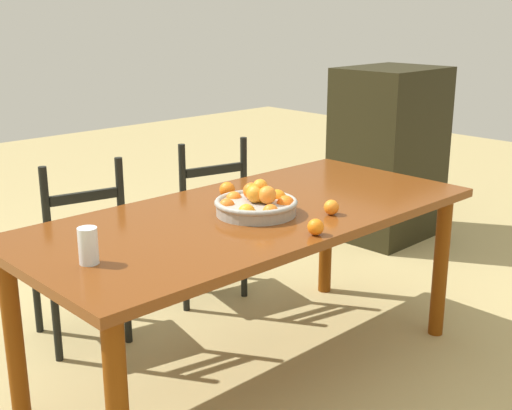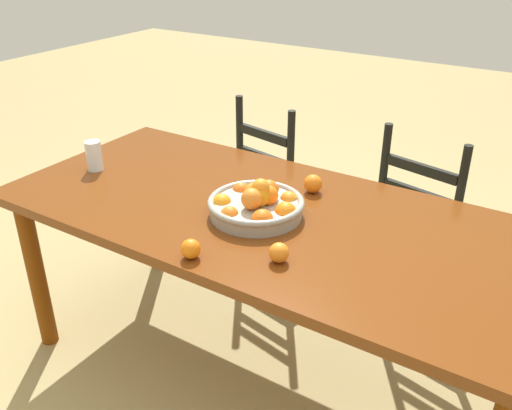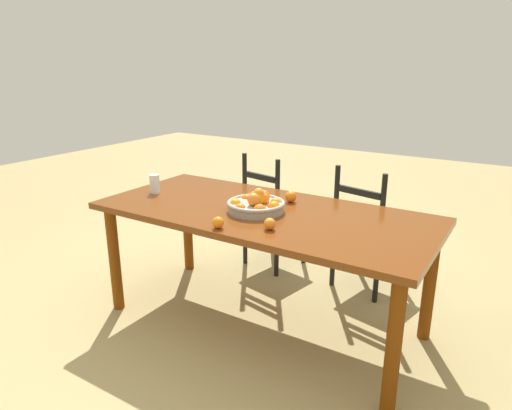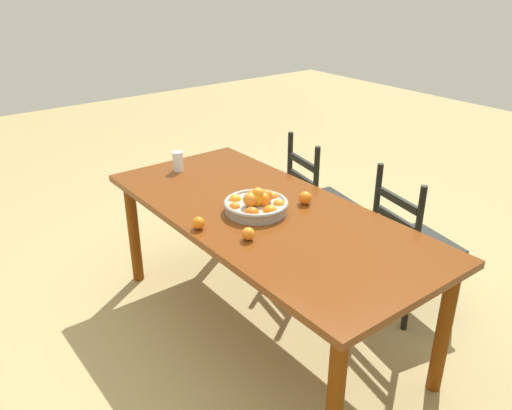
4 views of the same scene
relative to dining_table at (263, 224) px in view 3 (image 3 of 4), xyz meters
The scene contains 9 objects.
ground_plane 0.67m from the dining_table, ahead, with size 12.00×12.00×0.00m, color tan.
dining_table is the anchor object (origin of this frame).
chair_near_window 0.93m from the dining_table, 64.64° to the left, with size 0.50×0.50×0.92m.
chair_by_cabinet 0.91m from the dining_table, 116.64° to the left, with size 0.47×0.47×0.93m.
fruit_bowl 0.14m from the dining_table, 108.51° to the right, with size 0.35×0.35×0.15m.
orange_loose_0 0.35m from the dining_table, 52.63° to the right, with size 0.06×0.06×0.06m, color orange.
orange_loose_1 0.27m from the dining_table, 74.81° to the left, with size 0.07×0.07×0.07m, color orange.
orange_loose_2 0.41m from the dining_table, 96.00° to the right, with size 0.06×0.06×0.06m, color orange.
drinking_glass 0.83m from the dining_table, behind, with size 0.07×0.07×0.13m, color silver.
Camera 3 is at (1.34, -2.21, 1.60)m, focal length 32.02 mm.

